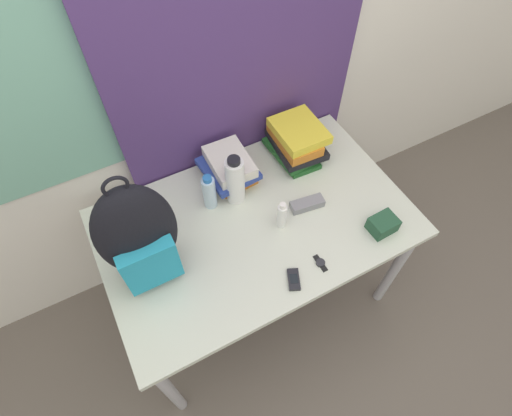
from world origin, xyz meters
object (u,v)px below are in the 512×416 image
Objects in this scene: cell_phone at (295,279)px; wristwatch at (320,263)px; sunglasses_case at (307,204)px; sunscreen_bottle at (282,216)px; backpack at (138,236)px; book_stack_center at (296,141)px; sports_bottle at (235,180)px; water_bottle at (209,192)px; book_stack_left at (229,168)px; camera_pouch at (383,225)px.

wristwatch is at bearing 5.76° from cell_phone.
sunglasses_case reaches higher than wristwatch.
sunglasses_case is (0.15, 0.03, -0.05)m from sunscreen_bottle.
wristwatch is at bearing -26.83° from backpack.
book_stack_center reaches higher than wristwatch.
sunglasses_case is at bearing -3.19° from backpack.
sports_bottle reaches higher than cell_phone.
sunscreen_bottle is 1.50× the size of cell_phone.
water_bottle reaches higher than cell_phone.
book_stack_left is 2.32× the size of camera_pouch.
backpack is 0.72m from wristwatch.
sports_bottle reaches higher than sunscreen_bottle.
backpack is 0.88m from book_stack_center.
cell_phone is 1.25× the size of wristwatch.
wristwatch is (-0.32, -0.02, -0.03)m from camera_pouch.
cell_phone is at bearing -174.24° from wristwatch.
book_stack_center is 0.39m from sports_bottle.
cell_phone is at bearing -87.13° from sports_bottle.
water_bottle is at bearing 169.79° from sports_bottle.
sports_bottle is at bearing 18.44° from backpack.
backpack is 3.67× the size of sunscreen_bottle.
water_bottle is 0.43m from sunglasses_case.
book_stack_left is 2.66× the size of cell_phone.
wristwatch is (0.15, -0.46, -0.12)m from sports_bottle.
sunglasses_case is at bearing 68.89° from wristwatch.
backpack reaches higher than book_stack_center.
book_stack_center is at bearing -2.35° from book_stack_left.
wristwatch is at bearing -111.11° from sunglasses_case.
book_stack_left is 3.34× the size of wristwatch.
backpack is at bearing -161.56° from sports_bottle.
water_bottle is at bearing -170.14° from book_stack_center.
sports_bottle is at bearing 115.92° from sunscreen_bottle.
wristwatch is (-0.10, -0.27, -0.01)m from sunglasses_case.
book_stack_center is at bearing 17.27° from backpack.
sunscreen_bottle reaches higher than cell_phone.
book_stack_left is at bearing 128.67° from camera_pouch.
book_stack_left is 0.39m from sunglasses_case.
cell_phone is at bearing -129.79° from sunglasses_case.
camera_pouch is (0.59, -0.46, -0.05)m from water_bottle.
backpack is 0.41m from water_bottle.
wristwatch is at bearing -77.64° from book_stack_left.
sunscreen_bottle is 0.27m from cell_phone.
book_stack_left is 1.78× the size of sunscreen_bottle.
wristwatch is at bearing -176.92° from camera_pouch.
book_stack_center is at bearing 50.95° from sunscreen_bottle.
book_stack_center is at bearing 9.86° from water_bottle.
water_bottle is 0.52m from cell_phone.
water_bottle is 1.64× the size of camera_pouch.
sunscreen_bottle is 1.87× the size of wristwatch.
sunglasses_case is (0.71, -0.04, -0.22)m from backpack.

